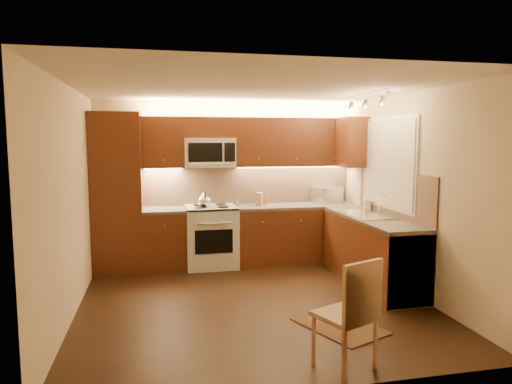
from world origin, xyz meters
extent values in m
cube|color=black|center=(0.00, 0.00, 0.00)|extent=(4.00, 4.00, 0.01)
cube|color=beige|center=(0.00, 0.00, 2.50)|extent=(4.00, 4.00, 0.01)
cube|color=beige|center=(0.00, 2.00, 1.25)|extent=(4.00, 0.01, 2.50)
cube|color=beige|center=(0.00, -2.00, 1.25)|extent=(4.00, 0.01, 2.50)
cube|color=beige|center=(-2.00, 0.00, 1.25)|extent=(0.01, 4.00, 2.50)
cube|color=beige|center=(2.00, 0.00, 1.25)|extent=(0.01, 4.00, 2.50)
cube|color=#41240E|center=(-1.65, 1.70, 1.15)|extent=(0.70, 0.60, 2.30)
cube|color=#41240E|center=(-0.99, 1.70, 0.43)|extent=(0.62, 0.60, 0.86)
cube|color=#353330|center=(-0.99, 1.70, 0.88)|extent=(0.62, 0.60, 0.04)
cube|color=#41240E|center=(1.04, 1.70, 0.43)|extent=(1.92, 0.60, 0.86)
cube|color=#353330|center=(1.04, 1.70, 0.88)|extent=(1.92, 0.60, 0.04)
cube|color=#41240E|center=(1.70, 0.40, 0.43)|extent=(0.60, 2.00, 0.86)
cube|color=#353330|center=(1.70, 0.40, 0.88)|extent=(0.60, 2.00, 0.04)
cube|color=silver|center=(1.70, -0.30, 0.43)|extent=(0.58, 0.60, 0.84)
cube|color=tan|center=(0.35, 1.99, 1.20)|extent=(3.30, 0.02, 0.60)
cube|color=tan|center=(1.99, 0.40, 1.20)|extent=(0.02, 2.00, 0.60)
cube|color=#41240E|center=(-0.99, 1.82, 1.88)|extent=(0.62, 0.35, 0.75)
cube|color=#41240E|center=(1.04, 1.82, 1.88)|extent=(1.92, 0.35, 0.75)
cube|color=#41240E|center=(-0.30, 1.82, 2.09)|extent=(0.76, 0.35, 0.31)
cube|color=#41240E|center=(1.82, 1.40, 1.88)|extent=(0.35, 0.50, 0.75)
cube|color=silver|center=(1.99, 0.55, 1.60)|extent=(0.03, 1.44, 1.24)
cube|color=silver|center=(1.97, 0.55, 1.60)|extent=(0.02, 1.36, 1.16)
cube|color=silver|center=(1.55, 0.40, 2.46)|extent=(0.04, 1.20, 0.03)
cube|color=silver|center=(1.61, 1.87, 1.03)|extent=(0.51, 0.45, 0.25)
cube|color=#8F5F40|center=(0.46, 1.76, 1.00)|extent=(0.13, 0.17, 0.20)
cylinder|color=silver|center=(0.14, 1.82, 0.95)|extent=(0.06, 0.06, 0.10)
cylinder|color=brown|center=(0.59, 1.85, 0.95)|extent=(0.06, 0.06, 0.10)
cylinder|color=silver|center=(0.56, 1.93, 0.95)|extent=(0.05, 0.05, 0.10)
cylinder|color=#98572D|center=(0.59, 1.92, 0.95)|extent=(0.05, 0.05, 0.09)
imported|color=#B3B4B7|center=(1.91, 1.02, 0.99)|extent=(0.09, 0.09, 0.19)
cube|color=black|center=(0.72, -0.90, 0.01)|extent=(0.89, 1.04, 0.01)
camera|label=1|loc=(-1.08, -5.19, 1.92)|focal=32.50mm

